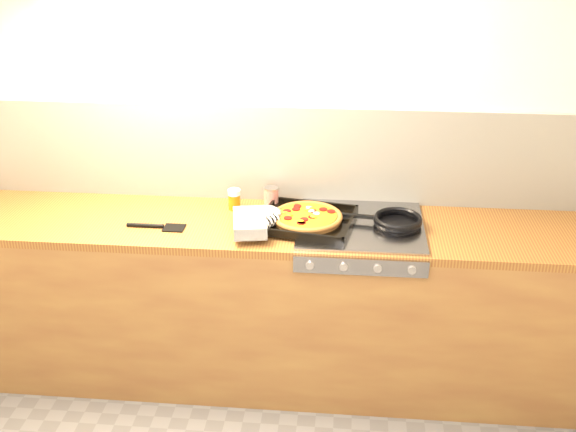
# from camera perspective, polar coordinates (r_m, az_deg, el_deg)

# --- Properties ---
(room_shell) EXTENTS (3.20, 3.20, 3.20)m
(room_shell) POSITION_cam_1_polar(r_m,az_deg,el_deg) (3.45, -1.19, 5.24)
(room_shell) COLOR white
(room_shell) RESTS_ON ground
(counter_run) EXTENTS (3.20, 0.62, 0.90)m
(counter_run) POSITION_cam_1_polar(r_m,az_deg,el_deg) (3.50, -1.61, -7.25)
(counter_run) COLOR olive
(counter_run) RESTS_ON ground
(stovetop) EXTENTS (0.60, 0.56, 0.02)m
(stovetop) POSITION_cam_1_polar(r_m,az_deg,el_deg) (3.26, 6.18, -0.81)
(stovetop) COLOR gray
(stovetop) RESTS_ON counter_run
(pizza_on_tray) EXTENTS (0.61, 0.48, 0.07)m
(pizza_on_tray) POSITION_cam_1_polar(r_m,az_deg,el_deg) (3.21, 0.31, -0.22)
(pizza_on_tray) COLOR black
(pizza_on_tray) RESTS_ON stovetop
(frying_pan) EXTENTS (0.40, 0.26, 0.04)m
(frying_pan) POSITION_cam_1_polar(r_m,az_deg,el_deg) (3.25, 9.17, -0.42)
(frying_pan) COLOR black
(frying_pan) RESTS_ON stovetop
(tomato_can) EXTENTS (0.09, 0.09, 0.11)m
(tomato_can) POSITION_cam_1_polar(r_m,az_deg,el_deg) (3.43, -1.43, 1.60)
(tomato_can) COLOR maroon
(tomato_can) RESTS_ON counter_run
(juice_glass) EXTENTS (0.07, 0.07, 0.11)m
(juice_glass) POSITION_cam_1_polar(r_m,az_deg,el_deg) (3.41, -4.57, 1.43)
(juice_glass) COLOR orange
(juice_glass) RESTS_ON counter_run
(wooden_spoon) EXTENTS (0.30, 0.04, 0.02)m
(wooden_spoon) POSITION_cam_1_polar(r_m,az_deg,el_deg) (3.39, 1.99, 0.51)
(wooden_spoon) COLOR tan
(wooden_spoon) RESTS_ON counter_run
(black_spatula) EXTENTS (0.28, 0.09, 0.02)m
(black_spatula) POSITION_cam_1_polar(r_m,az_deg,el_deg) (3.28, -11.01, -0.87)
(black_spatula) COLOR black
(black_spatula) RESTS_ON counter_run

